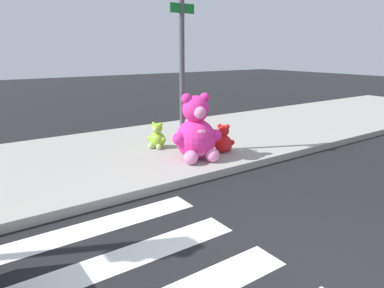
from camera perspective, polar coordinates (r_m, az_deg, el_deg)
name	(u,v)px	position (r m, az deg, el deg)	size (l,w,h in m)	color
ground_plane	(335,280)	(4.10, 22.67, -20.13)	(60.00, 60.00, 0.00)	black
sidewalk	(125,154)	(7.80, -10.97, -1.59)	(28.00, 4.40, 0.15)	#9E9B93
sign_pole	(182,73)	(7.26, -1.65, 11.69)	(0.56, 0.11, 3.20)	#4C4C51
plush_pink_large	(196,133)	(6.92, 0.73, 1.78)	(1.01, 0.95, 1.34)	#F22D93
plush_yellow	(200,136)	(7.94, 1.25, 1.39)	(0.47, 0.42, 0.61)	yellow
plush_red	(223,141)	(7.50, 5.22, 0.54)	(0.45, 0.44, 0.63)	red
plush_lime	(157,138)	(7.84, -5.80, 1.06)	(0.43, 0.41, 0.59)	#8CD133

